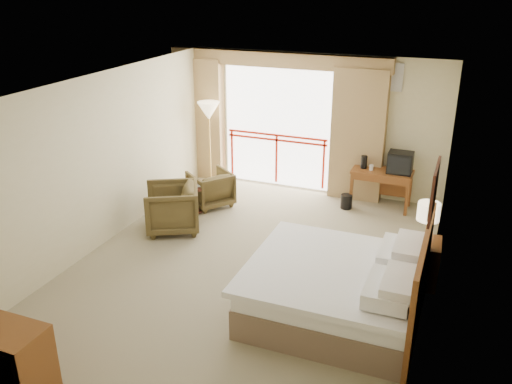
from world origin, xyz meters
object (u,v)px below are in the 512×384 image
at_px(tv, 400,163).
at_px(floor_lamp, 209,114).
at_px(armchair_far, 211,205).
at_px(bed, 339,289).
at_px(nightstand, 422,262).
at_px(table_lamp, 429,212).
at_px(armchair_near, 173,229).
at_px(desk, 382,178).
at_px(side_table, 193,194).
at_px(wastebasket, 346,201).

bearing_deg(tv, floor_lamp, 175.12).
bearing_deg(armchair_far, tv, 145.46).
bearing_deg(bed, nightstand, 52.94).
xyz_separation_m(nightstand, table_lamp, (0.00, 0.05, 0.74)).
distance_m(bed, floor_lamp, 5.14).
xyz_separation_m(nightstand, armchair_near, (-4.10, 0.20, -0.32)).
bearing_deg(armchair_near, bed, 37.98).
distance_m(table_lamp, armchair_near, 4.24).
distance_m(nightstand, table_lamp, 0.74).
height_order(table_lamp, tv, table_lamp).
xyz_separation_m(desk, armchair_near, (-3.10, -2.34, -0.56)).
height_order(armchair_near, floor_lamp, floor_lamp).
distance_m(tv, side_table, 3.78).
bearing_deg(bed, armchair_far, 139.91).
height_order(desk, tv, tv).
relative_size(table_lamp, side_table, 1.05).
relative_size(table_lamp, tv, 1.23).
distance_m(nightstand, side_table, 4.23).
bearing_deg(side_table, floor_lamp, 103.38).
xyz_separation_m(desk, wastebasket, (-0.56, -0.35, -0.42)).
xyz_separation_m(bed, side_table, (-3.22, 2.16, -0.03)).
xyz_separation_m(nightstand, wastebasket, (-1.56, 2.19, -0.19)).
bearing_deg(table_lamp, nightstand, -90.00).
distance_m(bed, armchair_far, 4.03).
distance_m(side_table, floor_lamp, 1.83).
xyz_separation_m(armchair_near, side_table, (-0.02, 0.78, 0.35)).
bearing_deg(armchair_far, nightstand, 107.66).
relative_size(table_lamp, desk, 0.49).
bearing_deg(floor_lamp, desk, 2.82).
height_order(table_lamp, armchair_near, table_lamp).
relative_size(bed, armchair_near, 2.42).
relative_size(desk, armchair_far, 1.50).
relative_size(armchair_far, armchair_near, 0.83).
distance_m(desk, side_table, 3.49).
distance_m(bed, nightstand, 1.49).
distance_m(armchair_far, side_table, 0.57).
relative_size(armchair_near, floor_lamp, 0.51).
xyz_separation_m(tv, wastebasket, (-0.86, -0.30, -0.77)).
bearing_deg(table_lamp, tv, 105.94).
bearing_deg(armchair_near, floor_lamp, 160.47).
bearing_deg(side_table, armchair_far, 70.73).
bearing_deg(nightstand, tv, 102.86).
height_order(bed, tv, tv).
relative_size(nightstand, wastebasket, 2.43).
height_order(nightstand, desk, desk).
relative_size(desk, tv, 2.52).
bearing_deg(tv, desk, 163.11).
bearing_deg(table_lamp, wastebasket, 126.10).
height_order(table_lamp, wastebasket, table_lamp).
xyz_separation_m(bed, nightstand, (0.90, 1.19, -0.05)).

